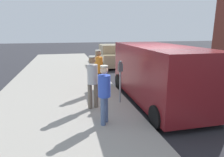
{
  "coord_description": "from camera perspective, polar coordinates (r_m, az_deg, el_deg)",
  "views": [
    {
      "loc": [
        3.23,
        6.73,
        2.69
      ],
      "look_at": [
        1.65,
        0.19,
        1.05
      ],
      "focal_mm": 31.67,
      "sensor_mm": 36.0,
      "label": 1
    }
  ],
  "objects": [
    {
      "name": "pedestrian_in_orange",
      "position": [
        8.11,
        -3.92,
        2.9
      ],
      "size": [
        0.34,
        0.34,
        1.78
      ],
      "color": "#383D47",
      "rests_on": "sidewalk_slab"
    },
    {
      "name": "parking_meter_near",
      "position": [
        6.97,
        2.4,
        1.18
      ],
      "size": [
        0.14,
        0.18,
        1.52
      ],
      "color": "gray",
      "rests_on": "sidewalk_slab"
    },
    {
      "name": "pedestrian_in_blue",
      "position": [
        5.35,
        -2.26,
        -3.7
      ],
      "size": [
        0.34,
        0.34,
        1.65
      ],
      "color": "#4C608C",
      "rests_on": "sidewalk_slab"
    },
    {
      "name": "parked_van",
      "position": [
        7.66,
        12.93,
        1.78
      ],
      "size": [
        2.18,
        5.22,
        2.15
      ],
      "color": "maroon",
      "rests_on": "ground"
    },
    {
      "name": "pedestrian_in_gray",
      "position": [
        6.47,
        -5.62,
        -0.06
      ],
      "size": [
        0.35,
        0.34,
        1.75
      ],
      "color": "#726656",
      "rests_on": "sidewalk_slab"
    },
    {
      "name": "parked_sedan_behind",
      "position": [
        15.5,
        -0.42,
        6.48
      ],
      "size": [
        2.02,
        4.44,
        1.65
      ],
      "color": "tan",
      "rests_on": "ground"
    },
    {
      "name": "ground_plane",
      "position": [
        7.93,
        11.42,
        -6.41
      ],
      "size": [
        80.0,
        80.0,
        0.0
      ],
      "primitive_type": "plane",
      "color": "#2D2D33"
    },
    {
      "name": "sidewalk_slab",
      "position": [
        7.22,
        -14.92,
        -8.01
      ],
      "size": [
        5.0,
        32.0,
        0.15
      ],
      "primitive_type": "cube",
      "color": "#9E998E",
      "rests_on": "ground"
    }
  ]
}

